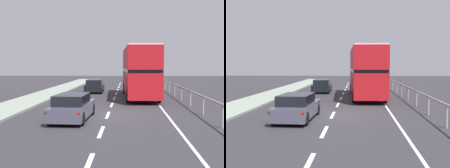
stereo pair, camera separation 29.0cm
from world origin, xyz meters
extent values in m
cube|color=#2E2C31|center=(0.00, 0.00, -0.05)|extent=(73.89, 120.00, 0.10)
cube|color=silver|center=(0.00, -8.57, 0.00)|extent=(0.16, 2.28, 0.01)
cube|color=silver|center=(0.00, -4.28, 0.00)|extent=(0.16, 2.28, 0.01)
cube|color=silver|center=(0.00, 0.01, 0.00)|extent=(0.16, 2.28, 0.01)
cube|color=silver|center=(0.00, 4.30, 0.00)|extent=(0.16, 2.28, 0.01)
cube|color=silver|center=(0.00, 8.59, 0.00)|extent=(0.16, 2.28, 0.01)
cube|color=silver|center=(0.00, 12.88, 0.00)|extent=(0.16, 2.28, 0.01)
cube|color=silver|center=(0.00, 17.17, 0.00)|extent=(0.16, 2.28, 0.01)
cube|color=silver|center=(0.00, 21.47, 0.00)|extent=(0.16, 2.28, 0.01)
cube|color=silver|center=(0.00, 25.76, 0.00)|extent=(0.16, 2.28, 0.01)
cube|color=silver|center=(0.00, 30.05, 0.00)|extent=(0.16, 2.28, 0.01)
cube|color=silver|center=(3.33, 9.00, 0.00)|extent=(0.12, 46.00, 0.01)
cube|color=gray|center=(5.37, 9.00, 1.05)|extent=(0.08, 42.00, 0.08)
cylinder|color=gray|center=(5.37, -3.25, 0.52)|extent=(0.10, 0.10, 1.05)
cylinder|color=gray|center=(5.37, 0.25, 0.52)|extent=(0.10, 0.10, 1.05)
cylinder|color=gray|center=(5.37, 3.75, 0.52)|extent=(0.10, 0.10, 1.05)
cylinder|color=gray|center=(5.37, 7.25, 0.52)|extent=(0.10, 0.10, 1.05)
cylinder|color=gray|center=(5.37, 10.75, 0.52)|extent=(0.10, 0.10, 1.05)
cylinder|color=gray|center=(5.37, 14.25, 0.52)|extent=(0.10, 0.10, 1.05)
cylinder|color=gray|center=(5.37, 17.75, 0.52)|extent=(0.10, 0.10, 1.05)
cylinder|color=gray|center=(5.37, 21.25, 0.52)|extent=(0.10, 0.10, 1.05)
cylinder|color=gray|center=(5.37, 24.75, 0.52)|extent=(0.10, 0.10, 1.05)
cylinder|color=gray|center=(5.37, 28.25, 0.52)|extent=(0.10, 0.10, 1.05)
cube|color=#AB1319|center=(2.11, 9.16, 1.30)|extent=(2.95, 10.59, 1.90)
cube|color=black|center=(2.11, 9.16, 2.37)|extent=(2.95, 10.17, 0.24)
cube|color=#AB1319|center=(2.11, 9.16, 3.35)|extent=(2.95, 10.59, 1.72)
cube|color=silver|center=(2.11, 9.16, 4.26)|extent=(2.89, 10.38, 0.10)
cube|color=black|center=(1.86, 14.37, 1.39)|extent=(2.21, 0.15, 1.33)
cube|color=yellow|center=(1.86, 14.37, 3.78)|extent=(1.47, 0.11, 0.28)
cylinder|color=black|center=(0.80, 12.94, 0.50)|extent=(0.33, 1.01, 1.00)
cylinder|color=black|center=(3.06, 13.05, 0.50)|extent=(0.33, 1.01, 1.00)
cylinder|color=black|center=(1.16, 5.46, 0.50)|extent=(0.33, 1.01, 1.00)
cylinder|color=black|center=(3.41, 5.57, 0.50)|extent=(0.33, 1.01, 1.00)
cube|color=#484658|center=(-1.72, -1.42, 0.50)|extent=(1.87, 4.59, 0.65)
cube|color=black|center=(-1.73, -1.65, 1.08)|extent=(1.59, 2.55, 0.51)
cube|color=red|center=(-2.56, -3.63, 0.66)|extent=(0.16, 0.07, 0.12)
cube|color=red|center=(-1.05, -3.68, 0.66)|extent=(0.16, 0.07, 0.12)
cylinder|color=black|center=(-2.44, 0.17, 0.32)|extent=(0.22, 0.65, 0.64)
cylinder|color=black|center=(-0.89, 0.11, 0.32)|extent=(0.22, 0.65, 0.64)
cylinder|color=black|center=(-2.55, -2.96, 0.32)|extent=(0.22, 0.65, 0.64)
cylinder|color=black|center=(-1.01, -3.01, 0.32)|extent=(0.22, 0.65, 0.64)
cube|color=black|center=(-2.26, 14.04, 0.50)|extent=(1.84, 4.40, 0.64)
cube|color=black|center=(-2.25, 13.82, 1.07)|extent=(1.59, 2.44, 0.50)
cube|color=red|center=(-2.98, 11.87, 0.66)|extent=(0.16, 0.06, 0.12)
cube|color=red|center=(-1.44, 11.91, 0.66)|extent=(0.16, 0.06, 0.12)
cylinder|color=black|center=(-3.08, 15.50, 0.32)|extent=(0.21, 0.64, 0.64)
cylinder|color=black|center=(-1.50, 15.54, 0.32)|extent=(0.21, 0.64, 0.64)
cylinder|color=black|center=(-3.01, 12.54, 0.32)|extent=(0.21, 0.64, 0.64)
cylinder|color=black|center=(-1.43, 12.58, 0.32)|extent=(0.21, 0.64, 0.64)
camera|label=1|loc=(1.11, -16.96, 2.84)|focal=48.79mm
camera|label=2|loc=(1.40, -16.94, 2.84)|focal=48.79mm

